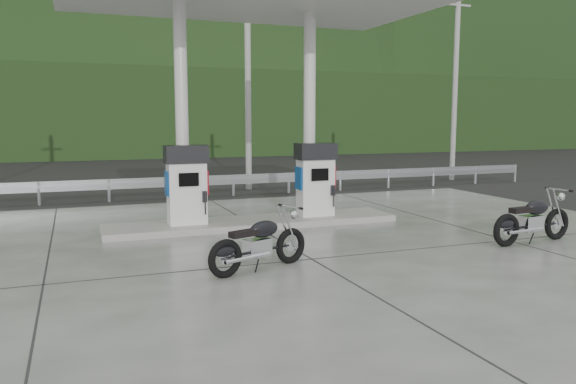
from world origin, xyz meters
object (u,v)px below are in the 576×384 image
object	(u,v)px
gas_pump_left	(187,185)
gas_pump_right	(315,180)
motorcycle_left	(259,244)
motorcycle_right	(533,220)

from	to	relation	value
gas_pump_left	gas_pump_right	distance (m)	3.20
motorcycle_left	motorcycle_right	distance (m)	5.91
motorcycle_left	motorcycle_right	bearing A→B (deg)	-20.30
gas_pump_left	gas_pump_right	bearing A→B (deg)	0.00
gas_pump_right	motorcycle_right	distance (m)	5.03
motorcycle_left	motorcycle_right	size ratio (longest dim) A/B	0.95
motorcycle_right	motorcycle_left	bearing A→B (deg)	174.23
gas_pump_left	motorcycle_right	distance (m)	7.49
gas_pump_left	motorcycle_right	world-z (taller)	gas_pump_left
gas_pump_right	motorcycle_left	bearing A→B (deg)	-125.13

